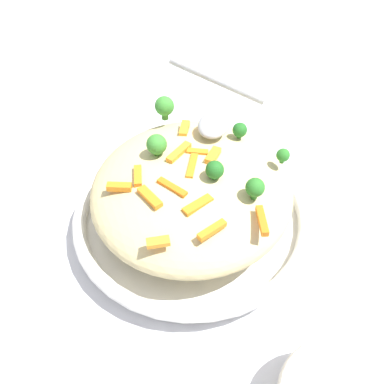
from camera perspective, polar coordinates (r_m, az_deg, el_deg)
The scene contains 23 objects.
ground_plane at distance 0.56m, azimuth -0.00°, elevation -4.78°, with size 2.40×2.40×0.00m, color silver.
serving_bowl at distance 0.55m, azimuth -0.00°, elevation -3.36°, with size 0.32×0.32×0.04m.
pasta_mound at distance 0.51m, azimuth -0.00°, elevation 0.51°, with size 0.26×0.25×0.08m, color #DBC689.
carrot_piece_0 at distance 0.46m, azimuth -2.85°, elevation 0.61°, with size 0.04×0.01×0.01m, color orange.
carrot_piece_1 at distance 0.44m, azimuth 0.84°, elevation -1.86°, with size 0.04×0.01×0.01m, color orange.
carrot_piece_2 at distance 0.41m, azimuth -4.85°, elevation -7.10°, with size 0.02×0.01×0.01m, color orange.
carrot_piece_3 at distance 0.43m, azimuth 9.93°, elevation -4.02°, with size 0.04×0.01×0.01m, color orange.
carrot_piece_4 at distance 0.49m, azimuth 3.01°, elevation 5.18°, with size 0.03×0.01×0.01m, color orange.
carrot_piece_5 at distance 0.50m, azimuth 0.51°, elevation 5.74°, with size 0.03×0.01×0.01m, color orange.
carrot_piece_6 at distance 0.50m, azimuth -1.88°, elevation 5.61°, with size 0.04×0.01×0.01m, color orange.
carrot_piece_7 at distance 0.48m, azimuth -7.70°, elevation 2.24°, with size 0.03×0.01×0.01m, color orange.
carrot_piece_8 at distance 0.42m, azimuth 2.85°, elevation -5.43°, with size 0.03×0.01×0.01m, color orange.
carrot_piece_9 at distance 0.45m, azimuth -6.02°, elevation -0.75°, with size 0.04×0.01×0.01m, color orange.
carrot_piece_10 at distance 0.48m, azimuth 0.09°, elevation 3.80°, with size 0.04×0.01×0.01m, color orange.
carrot_piece_11 at distance 0.47m, azimuth -10.32°, elevation 0.73°, with size 0.03×0.01×0.01m, color orange.
carrot_piece_12 at distance 0.54m, azimuth -1.08°, elevation 8.98°, with size 0.03×0.01×0.01m, color orange.
broccoli_floret_0 at distance 0.50m, azimuth 12.82°, elevation 5.11°, with size 0.02×0.02×0.02m.
broccoli_floret_1 at distance 0.45m, azimuth 8.96°, elevation 0.60°, with size 0.02×0.02×0.03m.
broccoli_floret_2 at distance 0.46m, azimuth 3.25°, elevation 3.14°, with size 0.02×0.02×0.02m.
broccoli_floret_3 at distance 0.49m, azimuth -5.05°, elevation 6.72°, with size 0.03×0.03×0.03m.
broccoli_floret_4 at distance 0.53m, azimuth 6.81°, elevation 8.74°, with size 0.02×0.02×0.02m.
broccoli_floret_5 at distance 0.56m, azimuth -3.93°, elevation 12.05°, with size 0.03×0.03×0.03m.
serving_spoon at distance 0.54m, azimuth 3.44°, elevation 11.64°, with size 0.10×0.14×0.06m.
Camera 1 is at (-0.34, -0.09, 0.44)m, focal length 37.49 mm.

